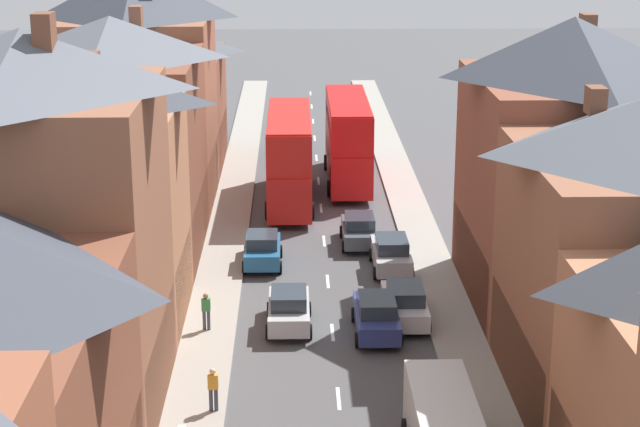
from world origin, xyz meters
name	(u,v)px	position (x,y,z in m)	size (l,w,h in m)	color
pavement_left	(221,267)	(-5.10, 38.00, 0.07)	(2.20, 104.00, 0.14)	gray
pavement_right	(431,265)	(5.10, 38.00, 0.07)	(2.20, 104.00, 0.14)	gray
centre_line_dashes	(328,281)	(0.00, 36.00, 0.01)	(0.14, 97.80, 0.01)	silver
terrace_row_left	(47,241)	(-10.18, 24.71, 5.83)	(8.00, 76.49, 13.91)	brown
double_decker_bus_lead	(289,157)	(-1.81, 48.99, 2.82)	(2.74, 10.80, 5.30)	red
double_decker_bus_mid_street	(348,139)	(1.79, 53.43, 2.82)	(2.74, 10.80, 5.30)	red
car_near_blue	(376,315)	(1.80, 29.77, 0.84)	(1.90, 4.27, 1.68)	navy
car_near_silver	(405,303)	(3.10, 31.07, 0.84)	(1.90, 4.26, 1.67)	silver
car_parked_left_a	(289,309)	(-1.80, 30.59, 0.84)	(1.90, 3.97, 1.68)	#B7BABF
car_parked_right_a	(359,230)	(1.80, 41.35, 0.82)	(1.90, 4.05, 1.63)	#4C515B
car_mid_black	(263,249)	(-3.10, 38.31, 0.84)	(1.90, 3.81, 1.67)	#236093
car_parked_left_b	(290,142)	(-1.80, 61.53, 0.80)	(1.90, 4.32, 1.59)	#144728
car_far_grey	(391,253)	(3.10, 37.50, 0.85)	(1.90, 4.32, 1.69)	#B7BABF
delivery_van	(442,425)	(3.10, 19.45, 1.34)	(2.20, 5.20, 2.41)	silver
pedestrian_mid_right	(213,387)	(-4.41, 22.92, 1.03)	(0.36, 0.22, 1.61)	#3D4256
pedestrian_far_left	(206,310)	(-5.20, 30.10, 1.03)	(0.36, 0.22, 1.61)	#3D4256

